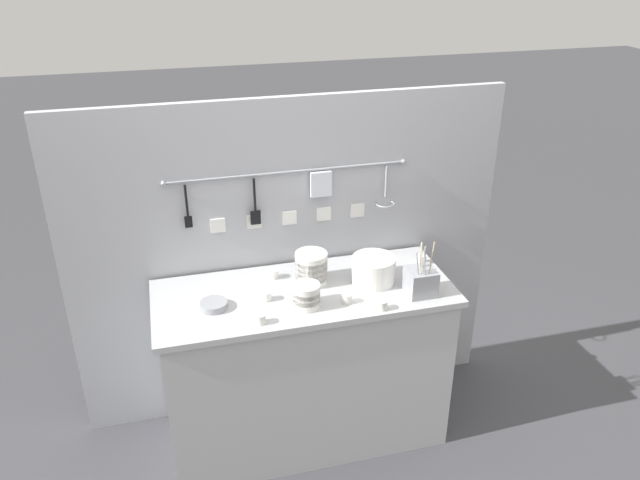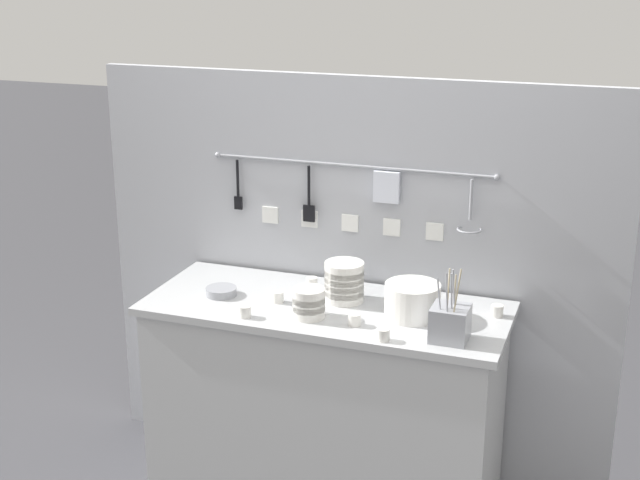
# 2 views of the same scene
# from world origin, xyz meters

# --- Properties ---
(counter) EXTENTS (1.41, 0.57, 0.86)m
(counter) POSITION_xyz_m (0.00, 0.00, 0.43)
(counter) COLOR #B7BABC
(counter) RESTS_ON ground
(back_wall) EXTENTS (2.21, 0.11, 1.71)m
(back_wall) POSITION_xyz_m (0.00, 0.32, 0.86)
(back_wall) COLOR #A8AAB2
(back_wall) RESTS_ON ground
(bowl_stack_nested_right) EXTENTS (0.15, 0.15, 0.16)m
(bowl_stack_nested_right) POSITION_xyz_m (0.05, 0.07, 0.94)
(bowl_stack_nested_right) COLOR silver
(bowl_stack_nested_right) RESTS_ON counter
(bowl_stack_wide_centre) EXTENTS (0.12, 0.12, 0.11)m
(bowl_stack_wide_centre) POSITION_xyz_m (-0.02, -0.13, 0.92)
(bowl_stack_wide_centre) COLOR silver
(bowl_stack_wide_centre) RESTS_ON counter
(plate_stack) EXTENTS (0.21, 0.21, 0.13)m
(plate_stack) POSITION_xyz_m (0.34, 0.00, 0.93)
(plate_stack) COLOR silver
(plate_stack) RESTS_ON counter
(steel_mixing_bowl) EXTENTS (0.12, 0.12, 0.03)m
(steel_mixing_bowl) POSITION_xyz_m (-0.43, -0.04, 0.88)
(steel_mixing_bowl) COLOR #93969E
(steel_mixing_bowl) RESTS_ON counter
(cutlery_caddy) EXTENTS (0.13, 0.13, 0.28)m
(cutlery_caddy) POSITION_xyz_m (0.52, -0.16, 0.93)
(cutlery_caddy) COLOR #93969E
(cutlery_caddy) RESTS_ON counter
(cup_edge_far) EXTENTS (0.05, 0.05, 0.04)m
(cup_edge_far) POSITION_xyz_m (-0.19, -0.04, 0.89)
(cup_edge_far) COLOR silver
(cup_edge_far) RESTS_ON counter
(cup_by_caddy) EXTENTS (0.05, 0.05, 0.04)m
(cup_by_caddy) POSITION_xyz_m (-0.25, -0.21, 0.89)
(cup_by_caddy) COLOR silver
(cup_by_caddy) RESTS_ON counter
(cup_back_right) EXTENTS (0.05, 0.05, 0.04)m
(cup_back_right) POSITION_xyz_m (0.30, -0.24, 0.89)
(cup_back_right) COLOR silver
(cup_back_right) RESTS_ON counter
(cup_back_left) EXTENTS (0.05, 0.05, 0.04)m
(cup_back_left) POSITION_xyz_m (0.64, 0.11, 0.89)
(cup_back_left) COLOR silver
(cup_back_left) RESTS_ON counter
(cup_mid_row) EXTENTS (0.05, 0.05, 0.04)m
(cup_mid_row) POSITION_xyz_m (0.16, -0.15, 0.89)
(cup_mid_row) COLOR silver
(cup_mid_row) RESTS_ON counter
(cup_edge_near) EXTENTS (0.05, 0.05, 0.04)m
(cup_edge_near) POSITION_xyz_m (-0.12, 0.16, 0.89)
(cup_edge_near) COLOR silver
(cup_edge_near) RESTS_ON counter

